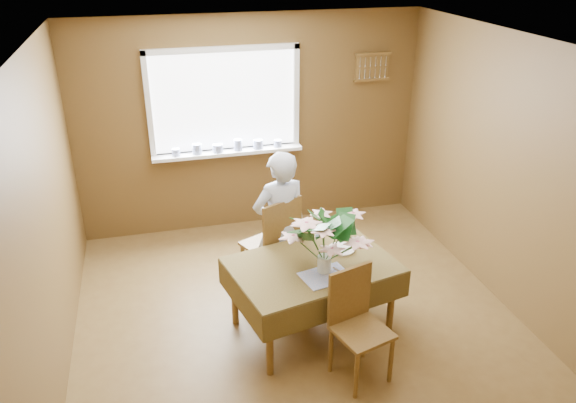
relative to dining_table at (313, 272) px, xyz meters
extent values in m
plane|color=brown|center=(-0.09, -0.05, -0.59)|extent=(4.50, 4.50, 0.00)
plane|color=white|center=(-0.09, -0.05, 1.91)|extent=(4.50, 4.50, 0.00)
plane|color=brown|center=(-0.09, 2.20, 0.66)|extent=(4.00, 0.00, 4.00)
plane|color=brown|center=(-2.09, -0.05, 0.66)|extent=(0.00, 4.50, 4.50)
plane|color=brown|center=(1.91, -0.05, 0.66)|extent=(0.00, 4.50, 4.50)
cube|color=white|center=(-0.39, 2.19, 0.96)|extent=(1.60, 0.01, 1.10)
cube|color=white|center=(-0.39, 2.17, 1.54)|extent=(1.72, 0.06, 0.06)
cube|color=white|center=(-0.39, 2.17, 0.38)|extent=(1.72, 0.06, 0.06)
cube|color=white|center=(-1.22, 2.17, 0.96)|extent=(0.06, 0.06, 1.22)
cube|color=white|center=(0.44, 2.17, 0.96)|extent=(0.06, 0.06, 1.22)
cube|color=white|center=(-0.39, 2.10, 0.39)|extent=(1.72, 0.20, 0.04)
cylinder|color=white|center=(-0.98, 2.08, 0.45)|extent=(0.09, 0.09, 0.08)
cylinder|color=white|center=(-0.74, 2.08, 0.46)|extent=(0.11, 0.11, 0.12)
cylinder|color=white|center=(-0.51, 2.08, 0.45)|extent=(0.12, 0.12, 0.09)
cylinder|color=white|center=(-0.27, 2.08, 0.47)|extent=(0.10, 0.10, 0.13)
cylinder|color=white|center=(-0.04, 2.08, 0.46)|extent=(0.11, 0.11, 0.10)
cylinder|color=white|center=(0.20, 2.08, 0.45)|extent=(0.09, 0.09, 0.08)
cube|color=brown|center=(1.36, 2.18, 1.26)|extent=(0.40, 0.03, 0.30)
cube|color=brown|center=(1.36, 2.16, 1.41)|extent=(0.44, 0.04, 0.03)
cube|color=brown|center=(1.36, 2.16, 1.11)|extent=(0.44, 0.04, 0.03)
cylinder|color=brown|center=(-0.50, -0.49, -0.28)|extent=(0.06, 0.06, 0.62)
cylinder|color=brown|center=(0.66, -0.23, -0.28)|extent=(0.06, 0.06, 0.62)
cylinder|color=brown|center=(-0.66, 0.24, -0.28)|extent=(0.06, 0.06, 0.62)
cylinder|color=brown|center=(0.50, 0.49, -0.28)|extent=(0.06, 0.06, 0.62)
cube|color=brown|center=(0.00, 0.00, 0.05)|extent=(1.49, 1.15, 0.04)
cube|color=#443618|center=(0.00, 0.00, 0.07)|extent=(1.55, 1.21, 0.01)
cube|color=#443618|center=(0.10, -0.46, -0.05)|extent=(1.35, 0.31, 0.25)
cube|color=#443618|center=(-0.10, 0.46, -0.05)|extent=(1.35, 0.31, 0.25)
cube|color=#443618|center=(-0.67, -0.15, -0.05)|extent=(0.21, 0.92, 0.25)
cube|color=#443618|center=(0.67, 0.15, -0.05)|extent=(0.21, 0.92, 0.25)
cube|color=#4B88D5|center=(0.05, -0.21, 0.08)|extent=(0.45, 0.37, 0.01)
cylinder|color=brown|center=(-0.13, 0.97, -0.36)|extent=(0.04, 0.04, 0.48)
cylinder|color=brown|center=(-0.48, 0.81, -0.36)|extent=(0.04, 0.04, 0.48)
cylinder|color=brown|center=(0.03, 0.63, -0.36)|extent=(0.04, 0.04, 0.48)
cylinder|color=brown|center=(-0.32, 0.47, -0.36)|extent=(0.04, 0.04, 0.48)
cube|color=brown|center=(-0.22, 0.72, -0.10)|extent=(0.59, 0.59, 0.03)
cube|color=brown|center=(-0.14, 0.53, 0.18)|extent=(0.42, 0.21, 0.53)
cylinder|color=brown|center=(0.08, -0.91, -0.38)|extent=(0.04, 0.04, 0.43)
cylinder|color=brown|center=(0.41, -0.81, -0.38)|extent=(0.04, 0.04, 0.43)
cylinder|color=brown|center=(-0.02, -0.58, -0.38)|extent=(0.04, 0.04, 0.43)
cylinder|color=brown|center=(0.31, -0.49, -0.38)|extent=(0.04, 0.04, 0.43)
cube|color=brown|center=(0.19, -0.70, -0.15)|extent=(0.49, 0.49, 0.03)
cube|color=brown|center=(0.14, -0.52, 0.10)|extent=(0.39, 0.14, 0.47)
imported|color=white|center=(-0.14, 0.62, 0.15)|extent=(0.61, 0.46, 1.49)
cylinder|color=white|center=(0.06, -0.14, 0.15)|extent=(0.12, 0.12, 0.15)
cylinder|color=#33662D|center=(0.06, -0.14, 0.27)|extent=(0.07, 0.07, 0.11)
cylinder|color=white|center=(0.32, 0.17, 0.09)|extent=(0.25, 0.25, 0.01)
cube|color=silver|center=(0.19, -0.21, 0.09)|extent=(0.11, 0.22, 0.00)
camera|label=1|loc=(-1.25, -3.95, 2.65)|focal=35.00mm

